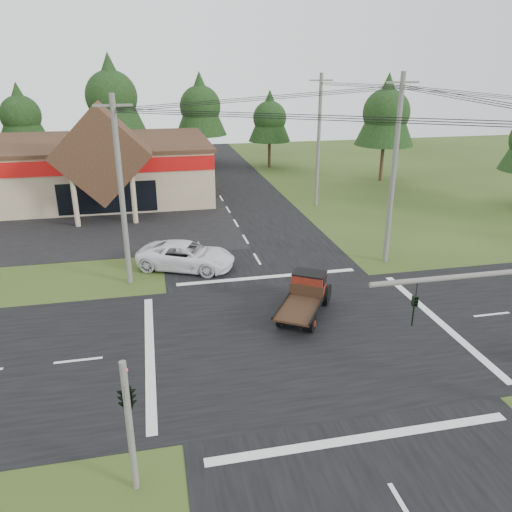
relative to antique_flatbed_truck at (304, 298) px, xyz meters
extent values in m
plane|color=#2F4117|center=(-0.64, -1.91, -1.01)|extent=(120.00, 120.00, 0.00)
cube|color=black|center=(-0.64, -1.91, -1.00)|extent=(12.00, 120.00, 0.02)
cube|color=black|center=(-0.64, -1.91, -1.00)|extent=(120.00, 12.00, 0.02)
cube|color=black|center=(-14.64, 17.09, -1.00)|extent=(28.00, 14.00, 0.02)
cube|color=tan|center=(-16.64, 28.09, 1.49)|extent=(30.00, 15.00, 5.00)
cube|color=#3D2018|center=(-16.64, 28.09, 4.04)|extent=(30.40, 15.40, 0.30)
cube|color=#940C0B|center=(-16.64, 20.54, 3.09)|extent=(30.00, 0.12, 1.20)
cube|color=#3D2018|center=(-10.64, 19.59, 4.29)|extent=(7.78, 4.00, 7.78)
cylinder|color=tan|center=(-12.84, 17.89, 0.99)|extent=(0.40, 0.40, 4.00)
cylinder|color=tan|center=(-8.44, 17.89, 0.99)|extent=(0.40, 0.40, 4.00)
cube|color=black|center=(-10.64, 20.57, 0.49)|extent=(8.00, 0.08, 2.60)
cylinder|color=#595651|center=(2.86, -9.41, 4.99)|extent=(8.00, 0.16, 0.16)
imported|color=black|center=(0.36, -9.41, 3.99)|extent=(0.16, 0.20, 1.00)
cylinder|color=#595651|center=(-8.14, -9.41, 1.19)|extent=(0.20, 0.20, 4.40)
imported|color=black|center=(-8.14, -9.21, 2.69)|extent=(0.53, 2.48, 1.00)
sphere|color=#FF0C0C|center=(-8.14, -9.06, 2.89)|extent=(0.18, 0.18, 0.18)
cylinder|color=#595651|center=(-8.64, 6.09, 4.24)|extent=(0.30, 0.30, 10.50)
cube|color=#595651|center=(-8.64, 6.09, 8.89)|extent=(2.00, 0.12, 0.12)
cylinder|color=#595651|center=(7.36, 6.09, 4.74)|extent=(0.30, 0.30, 11.50)
cube|color=#595651|center=(7.36, 6.09, 9.89)|extent=(2.00, 0.12, 0.12)
cylinder|color=#595651|center=(7.36, 20.09, 4.59)|extent=(0.30, 0.30, 11.20)
cube|color=#595651|center=(7.36, 20.09, 9.59)|extent=(2.00, 0.12, 0.12)
cylinder|color=#332316|center=(-20.64, 40.09, 0.74)|extent=(0.36, 0.36, 3.50)
cone|color=black|center=(-20.64, 40.09, 5.79)|extent=(5.60, 5.60, 6.60)
sphere|color=black|center=(-20.64, 40.09, 5.49)|extent=(4.40, 4.40, 4.40)
cylinder|color=#332316|center=(-10.64, 39.09, 1.26)|extent=(0.36, 0.36, 4.55)
cone|color=black|center=(-10.64, 39.09, 7.83)|extent=(7.28, 7.28, 8.58)
sphere|color=black|center=(-10.64, 39.09, 7.44)|extent=(5.72, 5.72, 5.72)
cylinder|color=#332316|center=(-0.64, 40.09, 0.91)|extent=(0.36, 0.36, 3.85)
cone|color=black|center=(-0.64, 40.09, 6.47)|extent=(6.16, 6.16, 7.26)
sphere|color=black|center=(-0.64, 40.09, 6.14)|extent=(4.84, 4.84, 4.84)
cylinder|color=#332316|center=(7.36, 38.09, 0.56)|extent=(0.36, 0.36, 3.15)
cone|color=black|center=(7.36, 38.09, 5.11)|extent=(5.04, 5.04, 5.94)
sphere|color=black|center=(7.36, 38.09, 4.84)|extent=(3.96, 3.96, 3.96)
cylinder|color=#332316|center=(17.36, 28.09, 0.91)|extent=(0.36, 0.36, 3.85)
cone|color=black|center=(17.36, 28.09, 6.47)|extent=(6.16, 6.16, 7.26)
sphere|color=black|center=(17.36, 28.09, 6.14)|extent=(4.84, 4.84, 4.84)
imported|color=white|center=(-5.24, 7.55, -0.19)|extent=(6.55, 4.91, 1.65)
camera|label=1|loc=(-7.02, -21.39, 10.88)|focal=35.00mm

